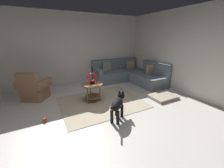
{
  "coord_description": "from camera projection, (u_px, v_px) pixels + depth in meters",
  "views": [
    {
      "loc": [
        -1.27,
        -2.7,
        1.82
      ],
      "look_at": [
        0.45,
        0.6,
        0.55
      ],
      "focal_mm": 22.19,
      "sensor_mm": 36.0,
      "label": 1
    }
  ],
  "objects": [
    {
      "name": "ground_plane",
      "position": [
        107.0,
        117.0,
        3.43
      ],
      "size": [
        6.0,
        6.0,
        0.1
      ],
      "primitive_type": "cube",
      "color": "silver"
    },
    {
      "name": "wall_back",
      "position": [
        74.0,
        49.0,
        5.44
      ],
      "size": [
        6.0,
        0.12,
        2.7
      ],
      "primitive_type": "cube",
      "color": "silver",
      "rests_on": "ground_plane"
    },
    {
      "name": "sectional_couch",
      "position": [
        129.0,
        75.0,
        5.88
      ],
      "size": [
        2.2,
        2.25,
        0.88
      ],
      "color": "slate",
      "rests_on": "ground_plane"
    },
    {
      "name": "dog",
      "position": [
        118.0,
        104.0,
        3.13
      ],
      "size": [
        0.66,
        0.61,
        0.63
      ],
      "rotation": [
        0.0,
        0.0,
        5.45
      ],
      "color": "black",
      "rests_on": "ground_plane"
    },
    {
      "name": "side_table",
      "position": [
        92.0,
        88.0,
        4.02
      ],
      "size": [
        0.6,
        0.6,
        0.54
      ],
      "color": "brown",
      "rests_on": "ground_plane"
    },
    {
      "name": "torus_sculpture",
      "position": [
        92.0,
        78.0,
        3.93
      ],
      "size": [
        0.28,
        0.08,
        0.33
      ],
      "color": "black",
      "rests_on": "side_table"
    },
    {
      "name": "armchair",
      "position": [
        34.0,
        89.0,
        4.15
      ],
      "size": [
        1.0,
        0.94,
        0.88
      ],
      "rotation": [
        0.0,
        0.0,
        -0.58
      ],
      "color": "#936B4C",
      "rests_on": "ground_plane"
    },
    {
      "name": "area_rug",
      "position": [
        101.0,
        102.0,
        4.06
      ],
      "size": [
        2.3,
        1.9,
        0.01
      ],
      "primitive_type": "cube",
      "color": "#BCAD93",
      "rests_on": "ground_plane"
    },
    {
      "name": "dog_bed_mat",
      "position": [
        163.0,
        97.0,
        4.33
      ],
      "size": [
        0.8,
        0.6,
        0.09
      ],
      "primitive_type": "cube",
      "color": "#B2A38E",
      "rests_on": "ground_plane"
    },
    {
      "name": "dog_toy_ball",
      "position": [
        45.0,
        120.0,
        3.11
      ],
      "size": [
        0.1,
        0.1,
        0.1
      ],
      "primitive_type": "sphere",
      "color": "red",
      "rests_on": "ground_plane"
    },
    {
      "name": "wall_right",
      "position": [
        193.0,
        53.0,
        4.26
      ],
      "size": [
        0.12,
        6.0,
        2.7
      ],
      "primitive_type": "cube",
      "color": "silver",
      "rests_on": "ground_plane"
    }
  ]
}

